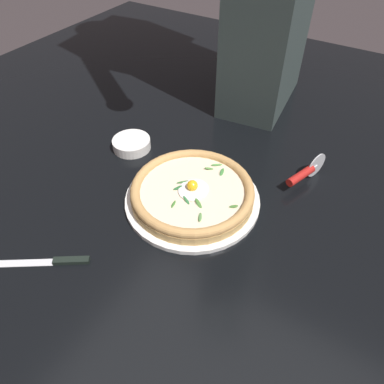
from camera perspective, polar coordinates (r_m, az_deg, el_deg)
ground_plane at (r=0.92m, az=1.78°, el=-2.77°), size 2.40×2.40×0.03m
pizza_plate at (r=0.91m, az=-0.00°, el=-1.17°), size 0.34×0.34×0.01m
pizza at (r=0.90m, az=0.00°, el=0.02°), size 0.31×0.31×0.05m
side_bowl at (r=1.09m, az=-9.55°, el=7.54°), size 0.11×0.11×0.03m
pizza_cutter at (r=0.99m, az=17.47°, el=2.92°), size 0.14×0.06×0.07m
table_knife at (r=0.85m, az=-20.80°, el=-10.24°), size 0.13×0.18×0.01m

